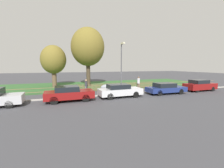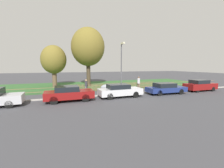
{
  "view_description": "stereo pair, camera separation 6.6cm",
  "coord_description": "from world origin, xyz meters",
  "px_view_note": "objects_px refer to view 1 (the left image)",
  "views": [
    {
      "loc": [
        -6.48,
        -14.94,
        3.19
      ],
      "look_at": [
        -0.68,
        1.12,
        1.1
      ],
      "focal_mm": 24.0,
      "sensor_mm": 36.0,
      "label": 1
    },
    {
      "loc": [
        -6.41,
        -14.96,
        3.19
      ],
      "look_at": [
        -0.68,
        1.12,
        1.1
      ],
      "focal_mm": 24.0,
      "sensor_mm": 36.0,
      "label": 2
    }
  ],
  "objects_px": {
    "pedestrian_by_lamp": "(86,85)",
    "street_lamp": "(122,62)",
    "parked_car_navy_estate": "(120,90)",
    "covered_motorcycle": "(108,87)",
    "parked_car_red_compact": "(166,88)",
    "tree_nearest_kerb": "(53,60)",
    "pedestrian_near_fence": "(139,82)",
    "parked_car_black_saloon": "(69,93)",
    "parked_car_white_van": "(200,85)",
    "tree_behind_motorcycle": "(88,47)"
  },
  "relations": [
    {
      "from": "covered_motorcycle",
      "to": "tree_nearest_kerb",
      "type": "height_order",
      "value": "tree_nearest_kerb"
    },
    {
      "from": "parked_car_navy_estate",
      "to": "tree_behind_motorcycle",
      "type": "height_order",
      "value": "tree_behind_motorcycle"
    },
    {
      "from": "parked_car_navy_estate",
      "to": "pedestrian_by_lamp",
      "type": "xyz_separation_m",
      "value": [
        -2.76,
        3.74,
        0.2
      ]
    },
    {
      "from": "parked_car_navy_estate",
      "to": "parked_car_white_van",
      "type": "height_order",
      "value": "parked_car_white_van"
    },
    {
      "from": "parked_car_navy_estate",
      "to": "parked_car_red_compact",
      "type": "xyz_separation_m",
      "value": [
        5.61,
        -0.07,
        -0.04
      ]
    },
    {
      "from": "parked_car_red_compact",
      "to": "street_lamp",
      "type": "xyz_separation_m",
      "value": [
        -4.7,
        1.77,
        2.93
      ]
    },
    {
      "from": "tree_behind_motorcycle",
      "to": "pedestrian_near_fence",
      "type": "distance_m",
      "value": 9.71
    },
    {
      "from": "pedestrian_near_fence",
      "to": "tree_behind_motorcycle",
      "type": "bearing_deg",
      "value": 35.44
    },
    {
      "from": "parked_car_navy_estate",
      "to": "pedestrian_by_lamp",
      "type": "distance_m",
      "value": 4.65
    },
    {
      "from": "pedestrian_by_lamp",
      "to": "parked_car_red_compact",
      "type": "bearing_deg",
      "value": 98.1
    },
    {
      "from": "parked_car_red_compact",
      "to": "pedestrian_by_lamp",
      "type": "distance_m",
      "value": 9.21
    },
    {
      "from": "parked_car_navy_estate",
      "to": "parked_car_red_compact",
      "type": "bearing_deg",
      "value": -1.26
    },
    {
      "from": "parked_car_white_van",
      "to": "covered_motorcycle",
      "type": "bearing_deg",
      "value": 165.18
    },
    {
      "from": "parked_car_black_saloon",
      "to": "pedestrian_near_fence",
      "type": "bearing_deg",
      "value": 20.58
    },
    {
      "from": "tree_behind_motorcycle",
      "to": "street_lamp",
      "type": "height_order",
      "value": "tree_behind_motorcycle"
    },
    {
      "from": "parked_car_white_van",
      "to": "pedestrian_near_fence",
      "type": "distance_m",
      "value": 7.69
    },
    {
      "from": "covered_motorcycle",
      "to": "pedestrian_near_fence",
      "type": "bearing_deg",
      "value": 10.68
    },
    {
      "from": "parked_car_navy_estate",
      "to": "covered_motorcycle",
      "type": "bearing_deg",
      "value": 92.58
    },
    {
      "from": "parked_car_red_compact",
      "to": "pedestrian_by_lamp",
      "type": "height_order",
      "value": "pedestrian_by_lamp"
    },
    {
      "from": "tree_nearest_kerb",
      "to": "street_lamp",
      "type": "height_order",
      "value": "tree_nearest_kerb"
    },
    {
      "from": "parked_car_white_van",
      "to": "covered_motorcycle",
      "type": "xyz_separation_m",
      "value": [
        -11.23,
        3.03,
        -0.11
      ]
    },
    {
      "from": "parked_car_white_van",
      "to": "pedestrian_by_lamp",
      "type": "distance_m",
      "value": 14.29
    },
    {
      "from": "pedestrian_by_lamp",
      "to": "street_lamp",
      "type": "xyz_separation_m",
      "value": [
        3.68,
        -2.04,
        2.69
      ]
    },
    {
      "from": "tree_behind_motorcycle",
      "to": "pedestrian_by_lamp",
      "type": "xyz_separation_m",
      "value": [
        -1.44,
        -6.02,
        -5.16
      ]
    },
    {
      "from": "pedestrian_by_lamp",
      "to": "street_lamp",
      "type": "height_order",
      "value": "street_lamp"
    },
    {
      "from": "parked_car_white_van",
      "to": "street_lamp",
      "type": "height_order",
      "value": "street_lamp"
    },
    {
      "from": "covered_motorcycle",
      "to": "tree_nearest_kerb",
      "type": "xyz_separation_m",
      "value": [
        -6.22,
        7.26,
        3.45
      ]
    },
    {
      "from": "parked_car_white_van",
      "to": "tree_behind_motorcycle",
      "type": "xyz_separation_m",
      "value": [
        -12.38,
        9.63,
        5.33
      ]
    },
    {
      "from": "covered_motorcycle",
      "to": "parked_car_navy_estate",
      "type": "bearing_deg",
      "value": -81.52
    },
    {
      "from": "pedestrian_near_fence",
      "to": "street_lamp",
      "type": "height_order",
      "value": "street_lamp"
    },
    {
      "from": "tree_nearest_kerb",
      "to": "pedestrian_near_fence",
      "type": "height_order",
      "value": "tree_nearest_kerb"
    },
    {
      "from": "parked_car_black_saloon",
      "to": "pedestrian_by_lamp",
      "type": "xyz_separation_m",
      "value": [
        2.22,
        3.71,
        0.18
      ]
    },
    {
      "from": "covered_motorcycle",
      "to": "pedestrian_by_lamp",
      "type": "bearing_deg",
      "value": 172.58
    },
    {
      "from": "parked_car_navy_estate",
      "to": "parked_car_white_van",
      "type": "xyz_separation_m",
      "value": [
        11.06,
        0.12,
        0.03
      ]
    },
    {
      "from": "covered_motorcycle",
      "to": "pedestrian_near_fence",
      "type": "relative_size",
      "value": 1.09
    },
    {
      "from": "parked_car_red_compact",
      "to": "covered_motorcycle",
      "type": "relative_size",
      "value": 2.37
    },
    {
      "from": "street_lamp",
      "to": "parked_car_navy_estate",
      "type": "bearing_deg",
      "value": -118.39
    },
    {
      "from": "parked_car_navy_estate",
      "to": "pedestrian_near_fence",
      "type": "height_order",
      "value": "pedestrian_near_fence"
    },
    {
      "from": "parked_car_black_saloon",
      "to": "covered_motorcycle",
      "type": "xyz_separation_m",
      "value": [
        4.81,
        3.12,
        -0.11
      ]
    },
    {
      "from": "parked_car_black_saloon",
      "to": "street_lamp",
      "type": "bearing_deg",
      "value": 15.33
    },
    {
      "from": "parked_car_navy_estate",
      "to": "parked_car_black_saloon",
      "type": "bearing_deg",
      "value": 179.13
    },
    {
      "from": "tree_nearest_kerb",
      "to": "pedestrian_by_lamp",
      "type": "height_order",
      "value": "tree_nearest_kerb"
    },
    {
      "from": "tree_nearest_kerb",
      "to": "covered_motorcycle",
      "type": "bearing_deg",
      "value": -49.44
    },
    {
      "from": "pedestrian_near_fence",
      "to": "pedestrian_by_lamp",
      "type": "distance_m",
      "value": 6.95
    },
    {
      "from": "tree_behind_motorcycle",
      "to": "covered_motorcycle",
      "type": "bearing_deg",
      "value": -80.14
    },
    {
      "from": "parked_car_white_van",
      "to": "tree_behind_motorcycle",
      "type": "height_order",
      "value": "tree_behind_motorcycle"
    },
    {
      "from": "covered_motorcycle",
      "to": "tree_nearest_kerb",
      "type": "bearing_deg",
      "value": 135.94
    },
    {
      "from": "covered_motorcycle",
      "to": "tree_nearest_kerb",
      "type": "distance_m",
      "value": 10.16
    },
    {
      "from": "parked_car_navy_estate",
      "to": "parked_car_red_compact",
      "type": "distance_m",
      "value": 5.62
    },
    {
      "from": "tree_nearest_kerb",
      "to": "tree_behind_motorcycle",
      "type": "relative_size",
      "value": 0.69
    }
  ]
}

